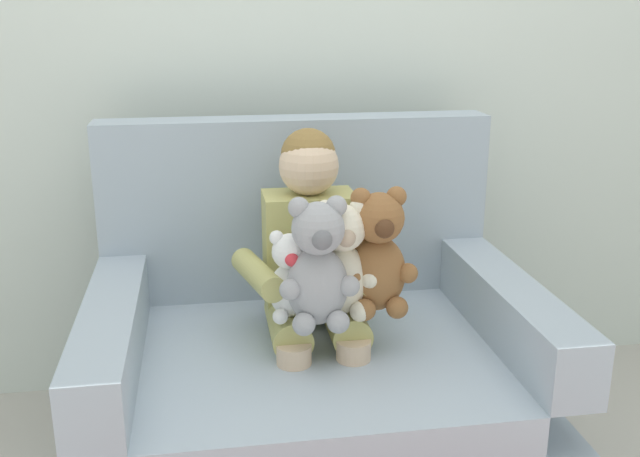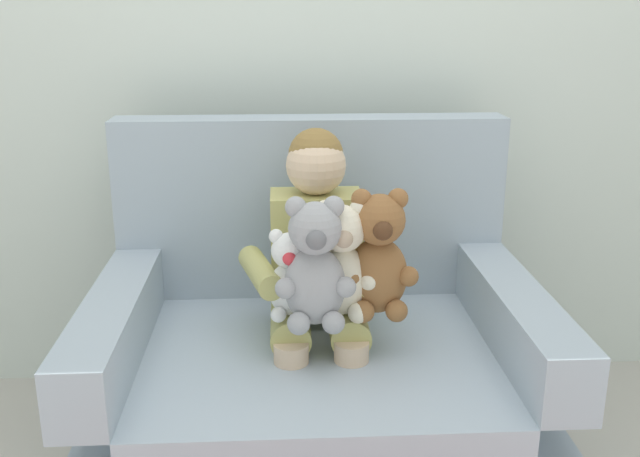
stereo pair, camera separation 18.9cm
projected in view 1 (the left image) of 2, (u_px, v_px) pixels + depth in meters
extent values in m
cube|color=silver|center=(283.00, 14.00, 2.42)|extent=(6.00, 0.10, 2.60)
cube|color=#9EADBC|center=(315.00, 427.00, 2.12)|extent=(1.23, 0.95, 0.30)
cube|color=#A6B6C6|center=(319.00, 374.00, 2.00)|extent=(0.95, 0.81, 0.12)
cube|color=#9EADBC|center=(296.00, 206.00, 2.34)|extent=(1.23, 0.14, 0.57)
cube|color=#9EADBC|center=(111.00, 339.00, 1.87)|extent=(0.14, 0.81, 0.17)
cube|color=#9EADBC|center=(511.00, 311.00, 2.04)|extent=(0.14, 0.81, 0.17)
cube|color=tan|center=(309.00, 250.00, 2.12)|extent=(0.26, 0.16, 0.34)
sphere|color=beige|center=(309.00, 166.00, 2.04)|extent=(0.17, 0.17, 0.17)
sphere|color=olive|center=(308.00, 156.00, 2.04)|extent=(0.16, 0.16, 0.16)
cylinder|color=tan|center=(288.00, 324.00, 2.03)|extent=(0.11, 0.26, 0.11)
cylinder|color=beige|center=(294.00, 395.00, 1.95)|extent=(0.09, 0.09, 0.30)
cylinder|color=tan|center=(344.00, 320.00, 2.06)|extent=(0.11, 0.26, 0.11)
cylinder|color=beige|center=(353.00, 391.00, 1.98)|extent=(0.09, 0.09, 0.30)
cylinder|color=tan|center=(258.00, 274.00, 1.98)|extent=(0.13, 0.27, 0.07)
cylinder|color=tan|center=(372.00, 268.00, 2.03)|extent=(0.13, 0.27, 0.07)
ellipsoid|color=#9E9EA3|center=(317.00, 286.00, 1.88)|extent=(0.16, 0.14, 0.21)
sphere|color=#9E9EA3|center=(318.00, 228.00, 1.82)|extent=(0.14, 0.14, 0.14)
sphere|color=slate|center=(322.00, 240.00, 1.76)|extent=(0.05, 0.05, 0.05)
sphere|color=#9E9EA3|center=(299.00, 208.00, 1.80)|extent=(0.05, 0.05, 0.05)
sphere|color=#9E9EA3|center=(290.00, 290.00, 1.82)|extent=(0.05, 0.05, 0.05)
sphere|color=#9E9EA3|center=(304.00, 324.00, 1.83)|extent=(0.06, 0.06, 0.06)
sphere|color=#9E9EA3|center=(336.00, 206.00, 1.81)|extent=(0.05, 0.05, 0.05)
sphere|color=#9E9EA3|center=(349.00, 286.00, 1.85)|extent=(0.05, 0.05, 0.05)
sphere|color=#9E9EA3|center=(338.00, 322.00, 1.85)|extent=(0.06, 0.06, 0.06)
ellipsoid|color=silver|center=(341.00, 279.00, 1.94)|extent=(0.15, 0.13, 0.19)
sphere|color=silver|center=(342.00, 228.00, 1.89)|extent=(0.13, 0.13, 0.13)
sphere|color=tan|center=(347.00, 238.00, 1.84)|extent=(0.05, 0.05, 0.05)
sphere|color=silver|center=(325.00, 209.00, 1.87)|extent=(0.05, 0.05, 0.05)
sphere|color=silver|center=(317.00, 282.00, 1.89)|extent=(0.05, 0.05, 0.05)
sphere|color=silver|center=(330.00, 313.00, 1.90)|extent=(0.06, 0.06, 0.06)
sphere|color=silver|center=(359.00, 208.00, 1.88)|extent=(0.05, 0.05, 0.05)
sphere|color=silver|center=(370.00, 279.00, 1.91)|extent=(0.05, 0.05, 0.05)
sphere|color=silver|center=(360.00, 311.00, 1.92)|extent=(0.06, 0.06, 0.06)
ellipsoid|color=brown|center=(376.00, 273.00, 1.96)|extent=(0.16, 0.14, 0.21)
sphere|color=brown|center=(379.00, 218.00, 1.90)|extent=(0.14, 0.14, 0.14)
sphere|color=#4C2D19|center=(384.00, 228.00, 1.85)|extent=(0.05, 0.05, 0.05)
sphere|color=brown|center=(361.00, 198.00, 1.89)|extent=(0.05, 0.05, 0.05)
sphere|color=brown|center=(352.00, 276.00, 1.91)|extent=(0.05, 0.05, 0.05)
sphere|color=brown|center=(365.00, 310.00, 1.92)|extent=(0.06, 0.06, 0.06)
sphere|color=brown|center=(396.00, 197.00, 1.90)|extent=(0.05, 0.05, 0.05)
sphere|color=brown|center=(408.00, 273.00, 1.93)|extent=(0.05, 0.05, 0.05)
sphere|color=brown|center=(397.00, 308.00, 1.94)|extent=(0.06, 0.06, 0.06)
ellipsoid|color=white|center=(290.00, 290.00, 1.93)|extent=(0.11, 0.10, 0.15)
sphere|color=white|center=(290.00, 252.00, 1.89)|extent=(0.10, 0.10, 0.10)
sphere|color=#DB333D|center=(292.00, 260.00, 1.85)|extent=(0.04, 0.04, 0.04)
sphere|color=white|center=(277.00, 238.00, 1.88)|extent=(0.04, 0.04, 0.04)
sphere|color=white|center=(271.00, 293.00, 1.89)|extent=(0.04, 0.04, 0.04)
sphere|color=white|center=(280.00, 316.00, 1.90)|extent=(0.04, 0.04, 0.04)
sphere|color=white|center=(302.00, 236.00, 1.89)|extent=(0.04, 0.04, 0.04)
sphere|color=white|center=(311.00, 290.00, 1.91)|extent=(0.04, 0.04, 0.04)
sphere|color=white|center=(304.00, 315.00, 1.91)|extent=(0.04, 0.04, 0.04)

